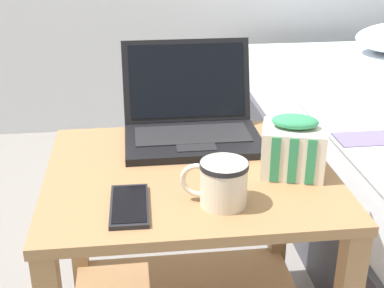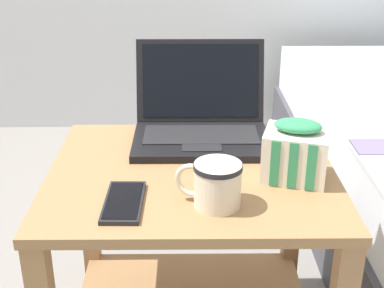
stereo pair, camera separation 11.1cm
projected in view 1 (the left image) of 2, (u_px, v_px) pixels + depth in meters
name	position (u px, v px, depth m)	size (l,w,h in m)	color
bedside_table	(190.00, 244.00, 1.25)	(0.63, 0.54, 0.54)	#997047
laptop	(191.00, 120.00, 1.33)	(0.33, 0.28, 0.22)	black
mug_front_left	(222.00, 181.00, 1.02)	(0.13, 0.09, 0.09)	beige
snack_bag	(293.00, 147.00, 1.14)	(0.16, 0.14, 0.13)	silver
cell_phone	(129.00, 206.00, 1.02)	(0.08, 0.16, 0.01)	black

